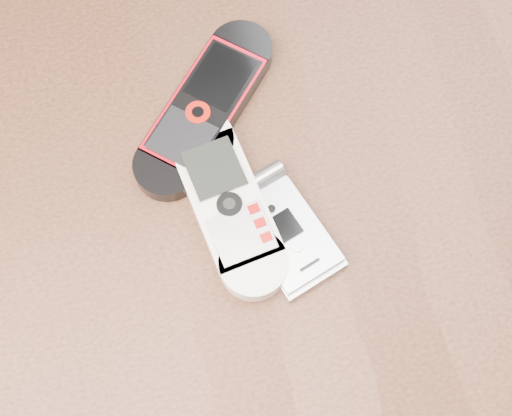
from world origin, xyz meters
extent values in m
plane|color=#472B19|center=(0.00, 0.00, 0.00)|extent=(4.00, 4.00, 0.00)
cube|color=black|center=(0.00, 0.00, 0.73)|extent=(1.20, 0.80, 0.03)
cube|color=white|center=(-0.01, 0.01, 0.76)|extent=(0.07, 0.15, 0.02)
cube|color=black|center=(-0.01, 0.09, 0.76)|extent=(0.14, 0.15, 0.02)
cube|color=#B3B3B7|center=(0.02, -0.02, 0.76)|extent=(0.08, 0.11, 0.01)
camera|label=1|loc=(-0.03, -0.17, 1.22)|focal=50.00mm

